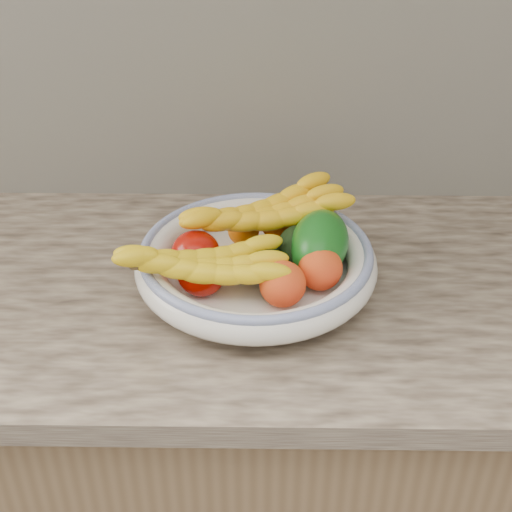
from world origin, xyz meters
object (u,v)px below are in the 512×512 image
object	(u,v)px
banana_bunch_back	(264,218)
banana_bunch_front	(202,268)
fruit_bowl	(256,262)
green_mango	(319,244)

from	to	relation	value
banana_bunch_back	banana_bunch_front	distance (m)	0.17
fruit_bowl	banana_bunch_back	size ratio (longest dim) A/B	1.26
green_mango	fruit_bowl	bearing A→B (deg)	-162.03
fruit_bowl	green_mango	size ratio (longest dim) A/B	2.72
green_mango	banana_bunch_back	world-z (taller)	green_mango
banana_bunch_back	fruit_bowl	bearing A→B (deg)	-123.71
fruit_bowl	banana_bunch_back	xyz separation A→B (m)	(0.01, 0.07, 0.04)
fruit_bowl	banana_bunch_front	distance (m)	0.11
green_mango	banana_bunch_back	size ratio (longest dim) A/B	0.46
fruit_bowl	banana_bunch_back	world-z (taller)	banana_bunch_back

